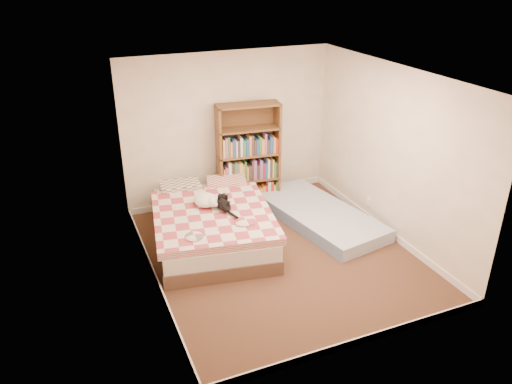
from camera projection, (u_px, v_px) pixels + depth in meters
name	position (u px, v px, depth m)	size (l,w,h in m)	color
room	(281.00, 176.00, 6.52)	(3.51, 4.01, 2.51)	#432C1C
bed	(211.00, 223.00, 7.28)	(1.92, 2.46, 0.60)	brown
bookshelf	(248.00, 168.00, 8.32)	(1.06, 0.46, 1.71)	#552B1D
floor_mattress	(319.00, 215.00, 7.86)	(1.02, 2.26, 0.20)	#7190BD
black_cat	(223.00, 204.00, 7.11)	(0.27, 0.66, 0.15)	black
white_dog	(207.00, 200.00, 7.16)	(0.45, 0.47, 0.18)	white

